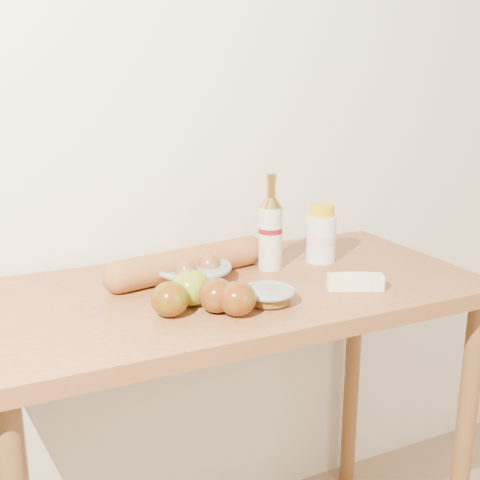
# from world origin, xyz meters

# --- Properties ---
(back_wall) EXTENTS (3.50, 0.02, 2.60)m
(back_wall) POSITION_xyz_m (0.00, 1.51, 1.30)
(back_wall) COLOR silver
(back_wall) RESTS_ON ground
(table) EXTENTS (1.20, 0.60, 0.90)m
(table) POSITION_xyz_m (0.00, 1.18, 0.78)
(table) COLOR #AD6B38
(table) RESTS_ON ground
(bourbon_bottle) EXTENTS (0.07, 0.07, 0.25)m
(bourbon_bottle) POSITION_xyz_m (0.14, 1.26, 1.00)
(bourbon_bottle) COLOR beige
(bourbon_bottle) RESTS_ON table
(cream_bottle) EXTENTS (0.10, 0.10, 0.16)m
(cream_bottle) POSITION_xyz_m (0.29, 1.25, 0.97)
(cream_bottle) COLOR white
(cream_bottle) RESTS_ON table
(egg_bowl) EXTENTS (0.24, 0.24, 0.07)m
(egg_bowl) POSITION_xyz_m (-0.08, 1.25, 0.93)
(egg_bowl) COLOR gray
(egg_bowl) RESTS_ON table
(baguette) EXTENTS (0.47, 0.16, 0.08)m
(baguette) POSITION_xyz_m (-0.08, 1.28, 0.94)
(baguette) COLOR #BB7439
(baguette) RESTS_ON table
(apple_yellowgreen) EXTENTS (0.11, 0.11, 0.08)m
(apple_yellowgreen) POSITION_xyz_m (-0.14, 1.10, 0.94)
(apple_yellowgreen) COLOR #9D901F
(apple_yellowgreen) RESTS_ON table
(apple_redgreen_front) EXTENTS (0.10, 0.10, 0.08)m
(apple_redgreen_front) POSITION_xyz_m (-0.21, 1.06, 0.94)
(apple_redgreen_front) COLOR maroon
(apple_redgreen_front) RESTS_ON table
(apple_redgreen_right) EXTENTS (0.10, 0.10, 0.08)m
(apple_redgreen_right) POSITION_xyz_m (-0.08, 1.00, 0.94)
(apple_redgreen_right) COLOR maroon
(apple_redgreen_right) RESTS_ON table
(sugar_bowl) EXTENTS (0.15, 0.15, 0.03)m
(sugar_bowl) POSITION_xyz_m (0.02, 1.04, 0.92)
(sugar_bowl) COLOR gray
(sugar_bowl) RESTS_ON table
(syrup_bowl) EXTENTS (0.10, 0.10, 0.03)m
(syrup_bowl) POSITION_xyz_m (0.02, 1.04, 0.91)
(syrup_bowl) COLOR #95A29D
(syrup_bowl) RESTS_ON table
(butter_stick) EXTENTS (0.13, 0.09, 0.04)m
(butter_stick) POSITION_xyz_m (0.25, 1.03, 0.92)
(butter_stick) COLOR #F9ECC1
(butter_stick) RESTS_ON table
(apple_extra) EXTENTS (0.10, 0.10, 0.08)m
(apple_extra) POSITION_xyz_m (-0.11, 1.04, 0.94)
(apple_extra) COLOR maroon
(apple_extra) RESTS_ON table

